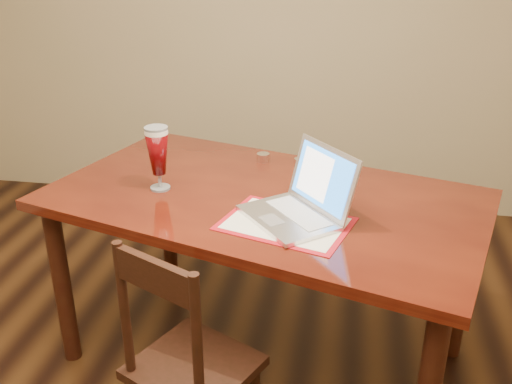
# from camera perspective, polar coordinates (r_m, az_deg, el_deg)

# --- Properties ---
(dining_table) EXTENTS (1.98, 1.46, 1.10)m
(dining_table) POSITION_cam_1_polar(r_m,az_deg,el_deg) (2.40, 0.68, -2.36)
(dining_table) COLOR #52170A
(dining_table) RESTS_ON ground
(dining_chair) EXTENTS (0.52, 0.51, 0.93)m
(dining_chair) POSITION_cam_1_polar(r_m,az_deg,el_deg) (2.10, -6.86, -16.82)
(dining_chair) COLOR black
(dining_chair) RESTS_ON ground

